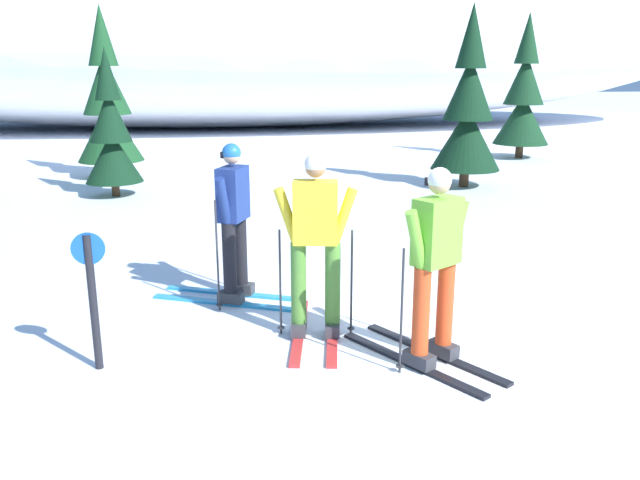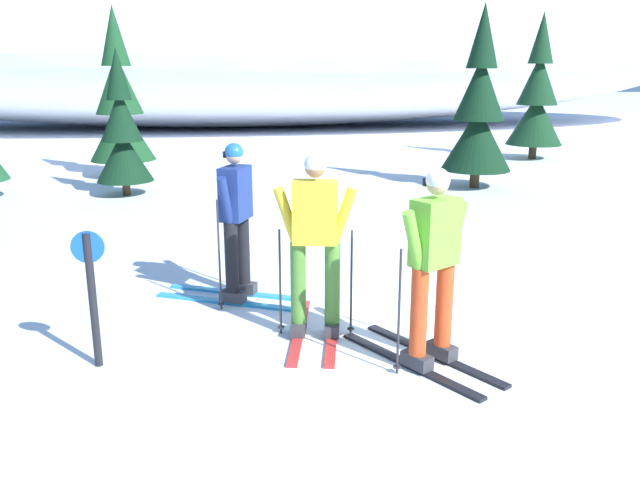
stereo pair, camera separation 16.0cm
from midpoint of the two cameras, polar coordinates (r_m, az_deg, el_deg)
name	(u,v)px [view 2 (the right image)]	position (r m, az deg, el deg)	size (l,w,h in m)	color
ground_plane	(426,326)	(6.75, 10.09, -7.53)	(120.00, 120.00, 0.00)	white
skier_yellow_jacket	(315,243)	(6.09, 0.32, -0.24)	(0.80, 1.67, 1.81)	red
skier_navy_jacket	(236,220)	(7.15, -6.90, 1.79)	(1.71, 1.06, 1.79)	#2893CC
skier_lime_jacket	(433,265)	(5.59, 10.86, -2.22)	(1.23, 1.62, 1.77)	black
pine_tree_center_left	(120,107)	(16.21, -17.17, 11.28)	(1.54, 1.54, 3.98)	#47301E
pine_tree_center	(122,135)	(13.74, -16.91, 8.95)	(1.15, 1.15, 2.97)	#47301E
pine_tree_center_right	(479,113)	(14.46, 14.29, 10.96)	(1.51, 1.51, 3.90)	#47301E
pine_tree_far_right	(537,99)	(19.66, 19.02, 11.83)	(1.58, 1.58, 4.09)	#47301E
snow_ridge_background	(229,33)	(29.62, -7.92, 17.79)	(46.35, 15.27, 8.02)	white
trail_marker_post	(92,290)	(5.86, -18.95, -4.25)	(0.28, 0.07, 1.24)	black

